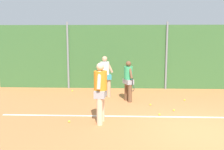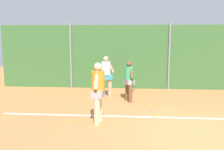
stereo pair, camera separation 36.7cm
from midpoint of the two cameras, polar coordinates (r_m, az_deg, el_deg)
The scene contains 14 objects.
ground_plane at distance 9.44m, azimuth 15.01°, elevation -8.27°, with size 26.95×26.95×0.00m, color #C67542.
hedge_fence_backdrop at distance 13.31m, azimuth 11.27°, elevation 3.98°, with size 17.52×0.25×3.27m, color #386633.
fence_post_left at distance 13.31m, azimuth -10.70°, elevation 4.32°, with size 0.10×0.10×3.42m, color gray.
fence_post_center at distance 13.13m, azimuth 11.39°, elevation 4.24°, with size 0.10×0.10×3.42m, color gray.
court_baseline_paint at distance 9.00m, azimuth 15.66°, elevation -9.12°, with size 12.80×0.10×0.01m, color white.
player_foreground_near at distance 7.88m, azimuth -3.95°, elevation -3.29°, with size 0.41×0.80×1.91m.
player_midcourt at distance 10.52m, azimuth 2.72°, elevation -0.88°, with size 0.48×0.70×1.70m.
player_backcourt_far at distance 11.20m, azimuth -2.59°, elevation 0.15°, with size 0.75×0.46×1.84m.
tennis_ball_3 at distance 12.71m, azimuth -9.77°, elevation -3.51°, with size 0.07×0.07×0.07m, color #CCDB33.
tennis_ball_4 at distance 8.98m, azimuth 9.48°, elevation -8.75°, with size 0.07×0.07×0.07m, color #CCDB33.
tennis_ball_6 at distance 10.14m, azimuth 7.61°, elevation -6.64°, with size 0.07×0.07×0.07m, color #CCDB33.
tennis_ball_7 at distance 8.31m, azimuth -10.91°, elevation -10.26°, with size 0.07×0.07×0.07m, color #CCDB33.
tennis_ball_10 at distance 9.57m, azimuth 12.68°, elevation -7.74°, with size 0.07×0.07×0.07m, color #CCDB33.
tennis_ball_13 at distance 11.15m, azimuth 15.13°, elevation -5.44°, with size 0.07×0.07×0.07m, color #CCDB33.
Camera 1 is at (-2.25, -7.01, 2.74)m, focal length 40.55 mm.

